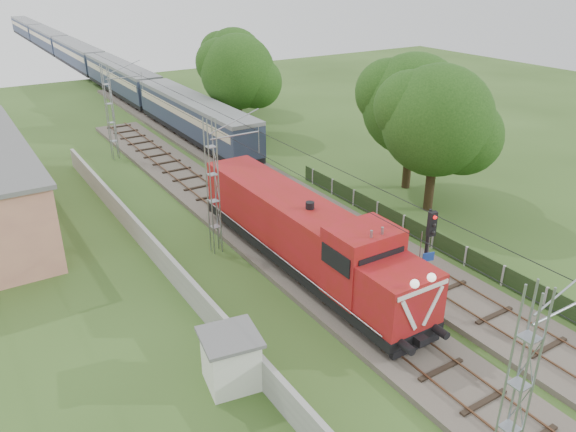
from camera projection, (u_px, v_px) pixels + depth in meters
ground at (393, 340)px, 25.24m from camera, size 140.00×140.00×0.00m
track_main at (306, 271)px, 30.56m from camera, size 4.20×70.00×0.45m
track_side at (266, 181)px, 43.00m from camera, size 4.20×80.00×0.45m
catenary at (214, 187)px, 31.38m from camera, size 3.31×70.00×8.00m
boundary_wall at (159, 255)px, 31.02m from camera, size 0.25×40.00×1.50m
fence at (466, 256)px, 31.19m from camera, size 0.12×32.00×1.20m
locomotive at (304, 234)px, 29.88m from camera, size 3.11×17.75×4.51m
coach_rake at (77, 54)px, 86.70m from camera, size 2.97×111.11×3.44m
signal_post at (429, 244)px, 25.79m from camera, size 0.59×0.46×5.40m
relay_hut at (231, 359)px, 22.24m from camera, size 2.58×2.58×2.32m
tree_a at (438, 122)px, 36.11m from camera, size 7.59×7.23×9.83m
tree_b at (414, 106)px, 39.85m from camera, size 7.66×7.29×9.93m
tree_c at (239, 73)px, 52.98m from camera, size 7.38×7.03×9.57m
tree_d at (235, 59)px, 62.26m from camera, size 6.99×6.65×9.06m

